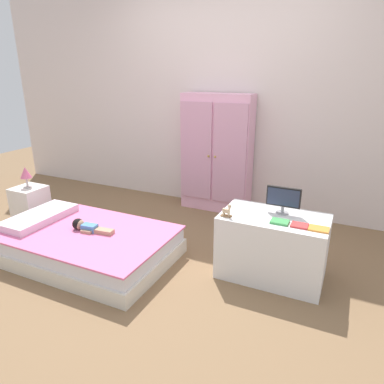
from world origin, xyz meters
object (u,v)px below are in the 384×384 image
wardrobe (217,154)px  tv_monitor (283,198)px  book_red (300,225)px  tv_stand (272,246)px  bed (87,244)px  doll (85,226)px  book_green (280,222)px  rocking_horse_toy (227,211)px  nightstand (31,207)px  book_orange (319,229)px  table_lamp (26,173)px

wardrobe → tv_monitor: (0.98, -1.09, -0.03)m
wardrobe → book_red: bearing=-48.1°
tv_stand → book_red: book_red is taller
bed → doll: size_ratio=3.78×
book_green → book_red: size_ratio=1.07×
doll → rocking_horse_toy: 1.26m
nightstand → book_red: size_ratio=3.60×
nightstand → book_orange: (2.84, 0.02, 0.31)m
book_red → tv_stand: bearing=152.1°
tv_stand → doll: bearing=-165.6°
doll → nightstand: nightstand is taller
book_green → book_orange: bearing=0.0°
nightstand → book_orange: size_ratio=3.12×
wardrobe → book_green: wardrobe is taller
tv_stand → rocking_horse_toy: size_ratio=7.77×
doll → nightstand: size_ratio=0.91×
bed → book_red: size_ratio=12.41×
nightstand → book_orange: bearing=0.5°
doll → rocking_horse_toy: bearing=10.7°
tv_monitor → book_green: tv_monitor is taller
nightstand → tv_monitor: 2.60m
doll → book_orange: 1.90m
tv_stand → tv_monitor: 0.39m
nightstand → tv_monitor: size_ratio=1.65×
tv_stand → rocking_horse_toy: rocking_horse_toy is taller
wardrobe → tv_monitor: size_ratio=5.15×
book_green → book_red: (0.14, 0.00, -0.00)m
rocking_horse_toy → tv_monitor: bearing=34.0°
rocking_horse_toy → book_red: rocking_horse_toy is taller
bed → rocking_horse_toy: rocking_horse_toy is taller
rocking_horse_toy → book_green: (0.39, 0.06, -0.04)m
table_lamp → tv_stand: table_lamp is taller
tv_monitor → table_lamp: bearing=-175.3°
table_lamp → book_orange: 2.85m
bed → tv_stand: bearing=14.9°
rocking_horse_toy → book_green: size_ratio=0.81×
wardrobe → book_red: (1.14, -1.27, -0.15)m
bed → doll: bearing=134.0°
bed → book_orange: book_orange is taller
doll → tv_monitor: tv_monitor is taller
tv_monitor → nightstand: bearing=-175.3°
bed → book_orange: bearing=9.2°
rocking_horse_toy → nightstand: bearing=179.1°
tv_stand → book_green: 0.29m
rocking_horse_toy → bed: bearing=-168.7°
nightstand → tv_stand: (2.51, 0.13, 0.04)m
tv_stand → tv_monitor: (0.04, 0.08, 0.38)m
rocking_horse_toy → book_orange: size_ratio=0.75×
tv_monitor → book_green: bearing=-83.3°
nightstand → rocking_horse_toy: rocking_horse_toy is taller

